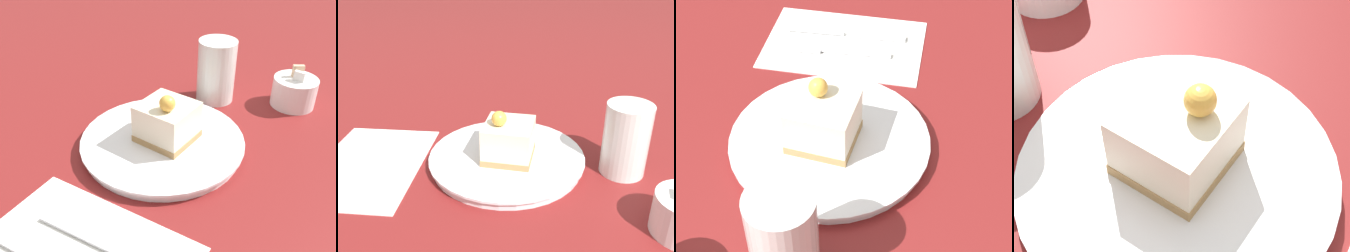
% 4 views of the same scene
% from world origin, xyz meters
% --- Properties ---
extents(ground_plane, '(4.00, 4.00, 0.00)m').
position_xyz_m(ground_plane, '(0.00, 0.00, 0.00)').
color(ground_plane, maroon).
extents(plate, '(0.26, 0.26, 0.02)m').
position_xyz_m(plate, '(-0.03, -0.03, 0.01)').
color(plate, white).
rests_on(plate, ground_plane).
extents(cake_slice, '(0.10, 0.10, 0.08)m').
position_xyz_m(cake_slice, '(-0.04, -0.02, 0.05)').
color(cake_slice, '#AD8451').
rests_on(cake_slice, plate).
extents(fork, '(0.04, 0.16, 0.00)m').
position_xyz_m(fork, '(0.17, -0.03, 0.01)').
color(fork, silver).
rests_on(fork, napkin).
extents(sugar_bowl, '(0.08, 0.08, 0.08)m').
position_xyz_m(sugar_bowl, '(-0.24, 0.16, 0.03)').
color(sugar_bowl, white).
rests_on(sugar_bowl, ground_plane).
extents(drinking_glass, '(0.07, 0.07, 0.12)m').
position_xyz_m(drinking_glass, '(-0.22, 0.02, 0.06)').
color(drinking_glass, silver).
rests_on(drinking_glass, ground_plane).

